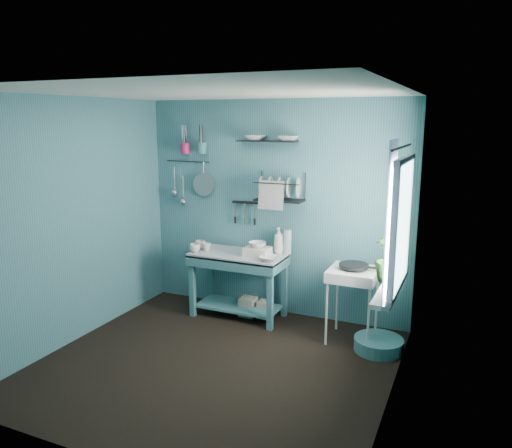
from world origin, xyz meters
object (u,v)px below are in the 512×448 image
at_px(potted_plant, 389,257).
at_px(storage_tin_large, 248,307).
at_px(mug_left, 195,248).
at_px(frying_pan, 354,266).
at_px(hotplate_stand, 352,305).
at_px(soap_bottle, 279,240).
at_px(colander, 203,184).
at_px(water_bottle, 287,242).
at_px(utensil_cup_teal, 202,148).
at_px(utensil_cup_magenta, 185,148).
at_px(work_counter, 238,285).
at_px(mug_mid, 207,247).
at_px(storage_tin_small, 265,309).
at_px(wash_tub, 257,252).
at_px(dish_rack, 280,187).
at_px(floor_basin, 379,345).
at_px(mug_right, 200,245).

bearing_deg(potted_plant, storage_tin_large, 160.63).
relative_size(mug_left, frying_pan, 0.41).
relative_size(hotplate_stand, frying_pan, 2.59).
xyz_separation_m(soap_bottle, potted_plant, (1.36, -0.74, 0.14)).
height_order(hotplate_stand, colander, colander).
distance_m(hotplate_stand, frying_pan, 0.43).
distance_m(water_bottle, utensil_cup_teal, 1.52).
distance_m(water_bottle, utensil_cup_magenta, 1.69).
xyz_separation_m(soap_bottle, frying_pan, (0.95, -0.32, -0.10)).
height_order(work_counter, mug_mid, mug_mid).
bearing_deg(utensil_cup_teal, storage_tin_small, -10.87).
distance_m(mug_left, soap_bottle, 0.97).
xyz_separation_m(work_counter, storage_tin_small, (0.30, 0.08, -0.28)).
bearing_deg(wash_tub, dish_rack, 51.69).
distance_m(mug_mid, potted_plant, 2.22).
height_order(colander, floor_basin, colander).
bearing_deg(storage_tin_small, dish_rack, 44.19).
bearing_deg(frying_pan, hotplate_stand, 0.00).
height_order(mug_left, utensil_cup_teal, utensil_cup_teal).
distance_m(soap_bottle, utensil_cup_teal, 1.44).
bearing_deg(dish_rack, wash_tub, -137.43).
xyz_separation_m(work_counter, mug_left, (-0.48, -0.16, 0.43)).
distance_m(work_counter, mug_mid, 0.58).
xyz_separation_m(mug_left, water_bottle, (1.00, 0.38, 0.09)).
bearing_deg(dish_rack, frying_pan, -27.84).
distance_m(colander, potted_plant, 2.55).
distance_m(mug_left, dish_rack, 1.21).
bearing_deg(storage_tin_small, potted_plant, -22.77).
height_order(colander, storage_tin_small, colander).
xyz_separation_m(wash_tub, utensil_cup_teal, (-0.84, 0.27, 1.12)).
distance_m(mug_right, hotplate_stand, 1.92).
relative_size(mug_mid, water_bottle, 0.36).
xyz_separation_m(mug_mid, wash_tub, (0.63, 0.04, 0.00)).
relative_size(wash_tub, storage_tin_small, 1.40).
relative_size(mug_left, dish_rack, 0.22).
height_order(work_counter, mug_right, mug_right).
relative_size(water_bottle, hotplate_stand, 0.36).
height_order(mug_left, mug_mid, mug_left).
bearing_deg(wash_tub, work_counter, 175.43).
bearing_deg(water_bottle, frying_pan, -21.74).
xyz_separation_m(potted_plant, floor_basin, (-0.10, 0.29, -0.99)).
bearing_deg(storage_tin_small, floor_basin, -13.47).
distance_m(mug_right, soap_bottle, 0.95).
relative_size(dish_rack, potted_plant, 1.20).
distance_m(wash_tub, potted_plant, 1.63).
bearing_deg(colander, wash_tub, -19.53).
height_order(mug_right, potted_plant, potted_plant).
bearing_deg(mug_mid, mug_left, -135.00).
relative_size(mug_right, dish_rack, 0.22).
height_order(wash_tub, frying_pan, wash_tub).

